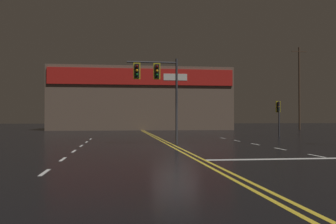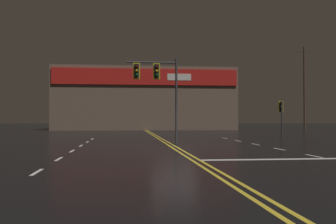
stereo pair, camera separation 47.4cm
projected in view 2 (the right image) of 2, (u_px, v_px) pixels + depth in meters
The scene contains 6 objects.
ground_plane at pixel (174, 147), 20.57m from camera, with size 200.00×200.00×0.00m, color black.
road_markings at pixel (197, 149), 19.42m from camera, with size 15.61×60.00×0.01m.
traffic_signal_median at pixel (156, 79), 22.73m from camera, with size 3.11×0.36×5.26m.
traffic_signal_corner_northeast at pixel (281, 110), 32.64m from camera, with size 0.42×0.36×3.12m.
building_backdrop at pixel (145, 100), 54.72m from camera, with size 25.17×10.23×8.67m.
utility_pole_row at pixel (141, 84), 50.05m from camera, with size 47.20×0.26×12.19m.
Camera 2 is at (-2.62, -20.44, 1.59)m, focal length 40.00 mm.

